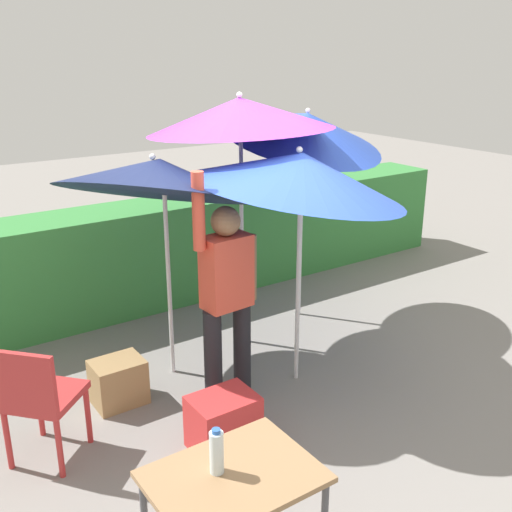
{
  "coord_description": "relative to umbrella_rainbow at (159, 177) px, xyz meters",
  "views": [
    {
      "loc": [
        -2.57,
        -3.45,
        2.67
      ],
      "look_at": [
        0.0,
        0.3,
        1.1
      ],
      "focal_mm": 42.27,
      "sensor_mm": 36.0,
      "label": 1
    }
  ],
  "objects": [
    {
      "name": "folding_table",
      "position": [
        -0.75,
        -2.25,
        -1.07
      ],
      "size": [
        0.8,
        0.6,
        0.74
      ],
      "color": "#4C4C51",
      "rests_on": "ground_plane"
    },
    {
      "name": "umbrella_rainbow",
      "position": [
        0.0,
        0.0,
        0.0
      ],
      "size": [
        1.7,
        1.63,
        2.2
      ],
      "color": "silver",
      "rests_on": "ground_plane"
    },
    {
      "name": "umbrella_orange",
      "position": [
        0.84,
        0.11,
        0.42
      ],
      "size": [
        1.63,
        1.63,
        2.34
      ],
      "color": "silver",
      "rests_on": "ground_plane"
    },
    {
      "name": "umbrella_navy",
      "position": [
        0.85,
        -0.7,
        0.05
      ],
      "size": [
        1.74,
        1.71,
        2.09
      ],
      "color": "silver",
      "rests_on": "ground_plane"
    },
    {
      "name": "ground_plane",
      "position": [
        0.57,
        -0.83,
        -1.72
      ],
      "size": [
        24.0,
        24.0,
        0.0
      ],
      "primitive_type": "plane",
      "color": "gray"
    },
    {
      "name": "chair_plastic",
      "position": [
        -1.24,
        -0.63,
        -1.21
      ],
      "size": [
        0.62,
        0.62,
        0.89
      ],
      "color": "#B72D2D",
      "rests_on": "ground_plane"
    },
    {
      "name": "hedge_row",
      "position": [
        0.57,
        1.49,
        -1.17
      ],
      "size": [
        8.0,
        0.7,
        1.1
      ],
      "primitive_type": "cube",
      "color": "#38843D",
      "rests_on": "ground_plane"
    },
    {
      "name": "person_vendor",
      "position": [
        0.18,
        -0.7,
        -0.78
      ],
      "size": [
        0.56,
        0.25,
        1.88
      ],
      "color": "black",
      "rests_on": "ground_plane"
    },
    {
      "name": "cooler_box",
      "position": [
        -0.16,
        -1.18,
        -1.52
      ],
      "size": [
        0.45,
        0.34,
        0.4
      ],
      "primitive_type": "cube",
      "color": "red",
      "rests_on": "ground_plane"
    },
    {
      "name": "umbrella_yellow",
      "position": [
        1.71,
        0.3,
        0.23
      ],
      "size": [
        1.59,
        1.58,
        2.31
      ],
      "color": "silver",
      "rests_on": "ground_plane"
    },
    {
      "name": "bottle_water",
      "position": [
        -0.8,
        -2.19,
        -0.86
      ],
      "size": [
        0.07,
        0.07,
        0.24
      ],
      "color": "silver",
      "rests_on": "folding_table"
    },
    {
      "name": "crate_cardboard",
      "position": [
        -0.55,
        -0.23,
        -1.53
      ],
      "size": [
        0.4,
        0.31,
        0.37
      ],
      "primitive_type": "cube",
      "color": "#9E7A4C",
      "rests_on": "ground_plane"
    }
  ]
}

